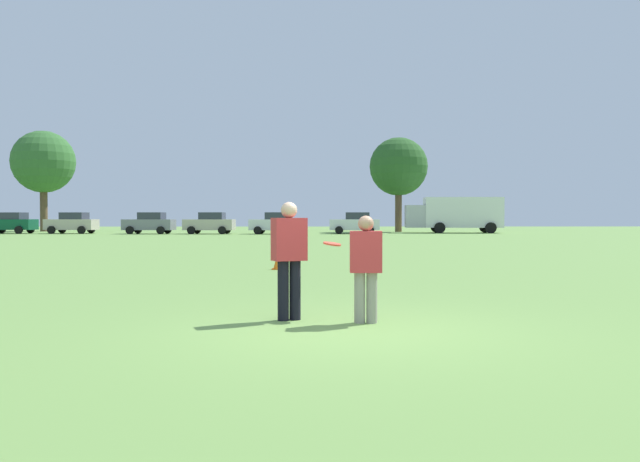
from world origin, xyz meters
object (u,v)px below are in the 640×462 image
(parked_car_mid_left, at_px, (72,223))
(parked_car_mid_right, at_px, (210,223))
(player_defender, at_px, (366,263))
(frisbee, at_px, (332,244))
(parked_car_near_right, at_px, (276,223))
(parked_car_center, at_px, (150,223))
(player_thrower, at_px, (289,253))
(parked_car_far_right, at_px, (355,223))
(parked_car_near_left, at_px, (11,223))
(box_truck, at_px, (456,213))
(traffic_cone, at_px, (278,261))

(parked_car_mid_left, height_order, parked_car_mid_right, same)
(player_defender, height_order, frisbee, player_defender)
(parked_car_near_right, bearing_deg, parked_car_center, 177.20)
(frisbee, xyz_separation_m, parked_car_mid_left, (-20.83, 46.27, -0.18))
(player_thrower, xyz_separation_m, parked_car_far_right, (4.12, 45.59, -0.05))
(parked_car_near_left, distance_m, parked_car_far_right, 29.70)
(parked_car_center, xyz_separation_m, box_truck, (26.63, 2.83, 0.83))
(parked_car_center, height_order, parked_car_far_right, same)
(parked_car_mid_left, relative_size, parked_car_mid_right, 1.00)
(parked_car_near_left, xyz_separation_m, box_truck, (38.87, 1.63, 0.83))
(parked_car_far_right, bearing_deg, parked_car_center, -179.67)
(parked_car_far_right, bearing_deg, parked_car_near_left, 177.87)
(player_defender, distance_m, box_truck, 50.11)
(parked_car_center, height_order, parked_car_near_right, same)
(parked_car_mid_left, height_order, box_truck, box_truck)
(traffic_cone, bearing_deg, player_thrower, -86.01)
(parked_car_mid_right, relative_size, parked_car_near_right, 1.00)
(parked_car_mid_left, bearing_deg, frisbee, -65.76)
(player_thrower, relative_size, parked_car_far_right, 0.40)
(parked_car_center, bearing_deg, player_defender, -72.52)
(parked_car_near_right, bearing_deg, parked_car_far_right, 5.25)
(parked_car_mid_right, xyz_separation_m, parked_car_near_right, (5.56, -0.38, 0.00))
(frisbee, distance_m, parked_car_near_right, 44.89)
(parked_car_mid_left, xyz_separation_m, parked_car_center, (6.88, -0.97, 0.00))
(player_thrower, bearing_deg, frisbee, 17.65)
(parked_car_near_left, relative_size, parked_car_mid_right, 1.00)
(parked_car_mid_right, distance_m, parked_car_near_right, 5.57)
(parked_car_mid_right, xyz_separation_m, parked_car_far_right, (12.32, 0.24, 0.00))
(parked_car_center, bearing_deg, parked_car_mid_right, -1.57)
(traffic_cone, xyz_separation_m, parked_car_mid_left, (-19.57, 37.54, 0.69))
(player_defender, xyz_separation_m, parked_car_near_left, (-26.65, 46.96, 0.07))
(frisbee, distance_m, traffic_cone, 8.86)
(parked_car_near_left, distance_m, parked_car_center, 12.30)
(player_defender, relative_size, parked_car_near_left, 0.35)
(parked_car_far_right, bearing_deg, player_defender, -93.78)
(parked_car_center, bearing_deg, parked_car_near_left, 174.39)
(parked_car_center, distance_m, parked_car_near_right, 10.69)
(parked_car_near_left, height_order, parked_car_mid_left, same)
(parked_car_center, relative_size, box_truck, 0.50)
(player_thrower, height_order, parked_car_near_right, parked_car_near_right)
(player_defender, xyz_separation_m, parked_car_far_right, (3.03, 45.86, 0.07))
(parked_car_mid_left, distance_m, parked_car_near_right, 17.62)
(parked_car_mid_left, bearing_deg, parked_car_near_left, 177.57)
(traffic_cone, relative_size, parked_car_far_right, 0.11)
(frisbee, xyz_separation_m, parked_car_center, (-13.95, 45.29, -0.18))
(frisbee, height_order, parked_car_near_left, parked_car_near_left)
(parked_car_near_left, bearing_deg, frisbee, -60.61)
(player_thrower, distance_m, parked_car_center, 47.40)
(parked_car_mid_left, height_order, parked_car_center, same)
(parked_car_center, relative_size, parked_car_far_right, 1.00)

